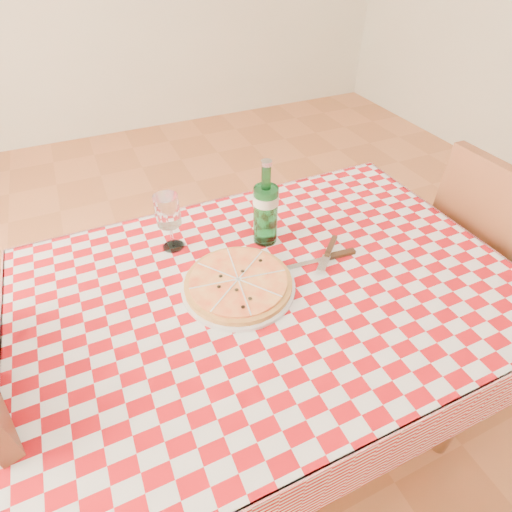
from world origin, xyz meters
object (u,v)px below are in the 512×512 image
(dining_table, at_px, (271,310))
(water_bottle, at_px, (266,203))
(chair_near, at_px, (489,265))
(pizza_plate, at_px, (238,282))
(wine_glass, at_px, (170,223))

(dining_table, xyz_separation_m, water_bottle, (0.06, 0.18, 0.23))
(chair_near, xyz_separation_m, pizza_plate, (-0.94, 0.07, 0.24))
(pizza_plate, relative_size, water_bottle, 1.14)
(pizza_plate, bearing_deg, wine_glass, 114.97)
(water_bottle, bearing_deg, dining_table, -109.64)
(dining_table, distance_m, pizza_plate, 0.15)
(dining_table, relative_size, wine_glass, 6.91)
(water_bottle, relative_size, wine_glass, 1.49)
(dining_table, relative_size, pizza_plate, 4.04)
(chair_near, distance_m, pizza_plate, 0.97)
(dining_table, distance_m, chair_near, 0.86)
(dining_table, relative_size, chair_near, 1.27)
(chair_near, bearing_deg, water_bottle, 163.96)
(chair_near, height_order, pizza_plate, chair_near)
(dining_table, bearing_deg, wine_glass, 126.68)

